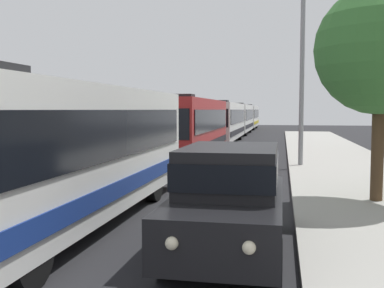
{
  "coord_description": "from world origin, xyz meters",
  "views": [
    {
      "loc": [
        3.3,
        2.66,
        2.56
      ],
      "look_at": [
        0.74,
        15.71,
        1.56
      ],
      "focal_mm": 43.19,
      "sensor_mm": 36.0,
      "label": 1
    }
  ],
  "objects_px": {
    "bus_fourth_in_line": "(238,118)",
    "streetlamp_mid": "(303,41)",
    "bus_second_in_line": "(188,127)",
    "bus_rear": "(247,116)",
    "box_truck_oncoming": "(224,116)",
    "bus_lead": "(66,150)",
    "bus_middle": "(222,121)",
    "white_suv": "(230,196)",
    "roadside_tree": "(381,50)"
  },
  "relations": [
    {
      "from": "bus_fourth_in_line",
      "to": "box_truck_oncoming",
      "type": "relative_size",
      "value": 1.61
    },
    {
      "from": "bus_middle",
      "to": "white_suv",
      "type": "distance_m",
      "value": 27.76
    },
    {
      "from": "bus_lead",
      "to": "streetlamp_mid",
      "type": "xyz_separation_m",
      "value": [
        5.4,
        11.29,
        3.79
      ]
    },
    {
      "from": "bus_lead",
      "to": "white_suv",
      "type": "relative_size",
      "value": 2.46
    },
    {
      "from": "bus_fourth_in_line",
      "to": "streetlamp_mid",
      "type": "height_order",
      "value": "streetlamp_mid"
    },
    {
      "from": "bus_second_in_line",
      "to": "bus_rear",
      "type": "xyz_separation_m",
      "value": [
        -0.0,
        38.52,
        -0.0
      ]
    },
    {
      "from": "bus_middle",
      "to": "box_truck_oncoming",
      "type": "distance_m",
      "value": 27.83
    },
    {
      "from": "bus_second_in_line",
      "to": "box_truck_oncoming",
      "type": "relative_size",
      "value": 1.52
    },
    {
      "from": "streetlamp_mid",
      "to": "bus_fourth_in_line",
      "type": "bearing_deg",
      "value": 101.02
    },
    {
      "from": "roadside_tree",
      "to": "box_truck_oncoming",
      "type": "bearing_deg",
      "value": 101.63
    },
    {
      "from": "bus_rear",
      "to": "roadside_tree",
      "type": "relative_size",
      "value": 1.89
    },
    {
      "from": "white_suv",
      "to": "streetlamp_mid",
      "type": "height_order",
      "value": "streetlamp_mid"
    },
    {
      "from": "bus_middle",
      "to": "bus_rear",
      "type": "xyz_separation_m",
      "value": [
        -0.0,
        25.39,
        -0.0
      ]
    },
    {
      "from": "white_suv",
      "to": "box_truck_oncoming",
      "type": "height_order",
      "value": "box_truck_oncoming"
    },
    {
      "from": "white_suv",
      "to": "bus_lead",
      "type": "bearing_deg",
      "value": 162.34
    },
    {
      "from": "bus_second_in_line",
      "to": "bus_middle",
      "type": "relative_size",
      "value": 0.92
    },
    {
      "from": "white_suv",
      "to": "roadside_tree",
      "type": "xyz_separation_m",
      "value": [
        3.37,
        4.76,
        3.06
      ]
    },
    {
      "from": "bus_middle",
      "to": "streetlamp_mid",
      "type": "relative_size",
      "value": 1.32
    },
    {
      "from": "bus_middle",
      "to": "streetlamp_mid",
      "type": "bearing_deg",
      "value": -70.25
    },
    {
      "from": "bus_second_in_line",
      "to": "roadside_tree",
      "type": "height_order",
      "value": "roadside_tree"
    },
    {
      "from": "bus_rear",
      "to": "streetlamp_mid",
      "type": "distance_m",
      "value": 40.96
    },
    {
      "from": "bus_rear",
      "to": "streetlamp_mid",
      "type": "relative_size",
      "value": 1.21
    },
    {
      "from": "bus_middle",
      "to": "roadside_tree",
      "type": "distance_m",
      "value": 23.95
    },
    {
      "from": "white_suv",
      "to": "bus_second_in_line",
      "type": "bearing_deg",
      "value": 104.43
    },
    {
      "from": "white_suv",
      "to": "box_truck_oncoming",
      "type": "relative_size",
      "value": 0.64
    },
    {
      "from": "bus_second_in_line",
      "to": "box_truck_oncoming",
      "type": "bearing_deg",
      "value": 94.63
    },
    {
      "from": "bus_fourth_in_line",
      "to": "streetlamp_mid",
      "type": "bearing_deg",
      "value": -78.98
    },
    {
      "from": "bus_second_in_line",
      "to": "roadside_tree",
      "type": "relative_size",
      "value": 1.9
    },
    {
      "from": "bus_lead",
      "to": "streetlamp_mid",
      "type": "bearing_deg",
      "value": 64.45
    },
    {
      "from": "box_truck_oncoming",
      "to": "bus_rear",
      "type": "bearing_deg",
      "value": -34.26
    },
    {
      "from": "bus_lead",
      "to": "bus_middle",
      "type": "relative_size",
      "value": 0.95
    },
    {
      "from": "bus_lead",
      "to": "bus_fourth_in_line",
      "type": "relative_size",
      "value": 0.98
    },
    {
      "from": "bus_lead",
      "to": "streetlamp_mid",
      "type": "height_order",
      "value": "streetlamp_mid"
    },
    {
      "from": "bus_rear",
      "to": "box_truck_oncoming",
      "type": "height_order",
      "value": "bus_rear"
    },
    {
      "from": "bus_second_in_line",
      "to": "bus_fourth_in_line",
      "type": "bearing_deg",
      "value": 90.0
    },
    {
      "from": "bus_rear",
      "to": "bus_second_in_line",
      "type": "bearing_deg",
      "value": -90.0
    },
    {
      "from": "bus_lead",
      "to": "streetlamp_mid",
      "type": "distance_m",
      "value": 13.08
    },
    {
      "from": "bus_fourth_in_line",
      "to": "roadside_tree",
      "type": "height_order",
      "value": "roadside_tree"
    },
    {
      "from": "bus_rear",
      "to": "box_truck_oncoming",
      "type": "xyz_separation_m",
      "value": [
        -3.3,
        2.25,
        0.01
      ]
    },
    {
      "from": "bus_lead",
      "to": "bus_fourth_in_line",
      "type": "distance_m",
      "value": 39.02
    },
    {
      "from": "bus_second_in_line",
      "to": "roadside_tree",
      "type": "bearing_deg",
      "value": -53.67
    },
    {
      "from": "bus_fourth_in_line",
      "to": "bus_rear",
      "type": "xyz_separation_m",
      "value": [
        -0.0,
        12.7,
        -0.0
      ]
    },
    {
      "from": "roadside_tree",
      "to": "bus_lead",
      "type": "bearing_deg",
      "value": -153.16
    },
    {
      "from": "bus_second_in_line",
      "to": "bus_fourth_in_line",
      "type": "distance_m",
      "value": 25.82
    },
    {
      "from": "bus_fourth_in_line",
      "to": "streetlamp_mid",
      "type": "xyz_separation_m",
      "value": [
        5.4,
        -27.73,
        3.79
      ]
    },
    {
      "from": "box_truck_oncoming",
      "to": "streetlamp_mid",
      "type": "height_order",
      "value": "streetlamp_mid"
    },
    {
      "from": "white_suv",
      "to": "bus_fourth_in_line",
      "type": "bearing_deg",
      "value": 95.26
    },
    {
      "from": "bus_rear",
      "to": "white_suv",
      "type": "bearing_deg",
      "value": -86.0
    },
    {
      "from": "bus_fourth_in_line",
      "to": "white_suv",
      "type": "relative_size",
      "value": 2.52
    },
    {
      "from": "bus_middle",
      "to": "white_suv",
      "type": "height_order",
      "value": "bus_middle"
    }
  ]
}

